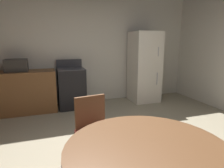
{
  "coord_description": "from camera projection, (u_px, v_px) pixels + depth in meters",
  "views": [
    {
      "loc": [
        -0.94,
        -1.96,
        1.49
      ],
      "look_at": [
        0.11,
        1.15,
        0.78
      ],
      "focal_mm": 30.86,
      "sensor_mm": 36.0,
      "label": 1
    }
  ],
  "objects": [
    {
      "name": "dining_table",
      "position": [
        147.0,
        166.0,
        1.41
      ],
      "size": [
        1.2,
        1.2,
        0.76
      ],
      "color": "brown",
      "rests_on": "ground"
    },
    {
      "name": "refrigerator",
      "position": [
        144.0,
        67.0,
        4.91
      ],
      "size": [
        0.68,
        0.68,
        1.76
      ],
      "color": "silver",
      "rests_on": "ground"
    },
    {
      "name": "kitchen_counter",
      "position": [
        12.0,
        93.0,
        4.07
      ],
      "size": [
        1.81,
        0.6,
        0.9
      ],
      "primitive_type": "cube",
      "color": "brown",
      "rests_on": "ground"
    },
    {
      "name": "oven_range",
      "position": [
        72.0,
        88.0,
        4.47
      ],
      "size": [
        0.6,
        0.6,
        1.1
      ],
      "color": "black",
      "rests_on": "ground"
    },
    {
      "name": "ground_plane",
      "position": [
        133.0,
        163.0,
        2.42
      ],
      "size": [
        14.0,
        14.0,
        0.0
      ],
      "primitive_type": "plane",
      "color": "gray"
    },
    {
      "name": "wall_back",
      "position": [
        86.0,
        48.0,
        4.79
      ],
      "size": [
        5.8,
        0.12,
        2.7
      ],
      "primitive_type": "cube",
      "color": "beige",
      "rests_on": "ground"
    },
    {
      "name": "microwave",
      "position": [
        16.0,
        65.0,
        4.0
      ],
      "size": [
        0.44,
        0.32,
        0.26
      ],
      "primitive_type": "cube",
      "color": "#2D2B28",
      "rests_on": "kitchen_counter"
    },
    {
      "name": "chair_north",
      "position": [
        94.0,
        128.0,
        2.27
      ],
      "size": [
        0.46,
        0.46,
        0.87
      ],
      "rotation": [
        0.0,
        0.0,
        4.88
      ],
      "color": "brown",
      "rests_on": "ground"
    }
  ]
}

